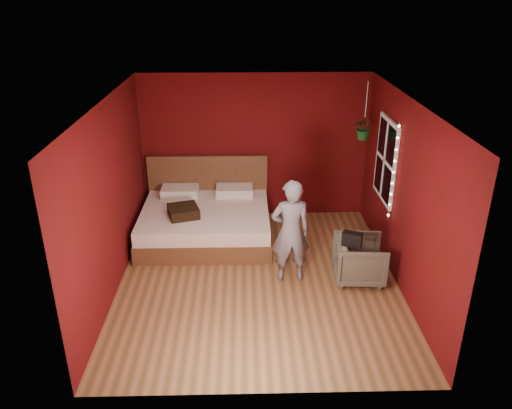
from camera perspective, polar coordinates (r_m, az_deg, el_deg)
name	(u,v)px	position (r m, az deg, el deg)	size (l,w,h in m)	color
floor	(258,278)	(7.41, 0.25, -8.41)	(4.50, 4.50, 0.00)	#985F3D
room_walls	(258,171)	(6.66, 0.28, 3.88)	(4.04, 4.54, 2.62)	#5C0911
window	(386,160)	(7.86, 14.59, 4.92)	(0.05, 0.97, 1.27)	white
fairy_lights	(394,172)	(7.38, 15.44, 3.57)	(0.04, 0.04, 1.45)	silver
bed	(206,219)	(8.50, -5.73, -1.65)	(2.14, 1.81, 1.17)	brown
person	(290,231)	(7.04, 3.96, -3.09)	(0.56, 0.37, 1.54)	slate
armchair	(360,260)	(7.37, 11.78, -6.19)	(0.69, 0.71, 0.65)	#5C5948
handbag	(352,239)	(7.01, 10.92, -3.89)	(0.27, 0.13, 0.19)	black
throw_pillow	(183,211)	(8.08, -8.30, -0.79)	(0.46, 0.46, 0.16)	black
hanging_plant	(364,128)	(8.14, 12.25, 8.52)	(0.33, 0.29, 0.91)	silver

